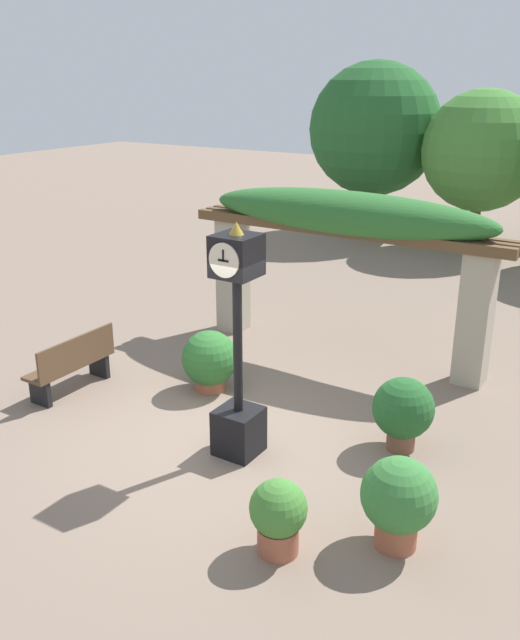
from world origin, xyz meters
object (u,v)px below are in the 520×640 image
Objects in this scene: potted_plant_near_left at (399,499)px; potted_plant_far_left at (210,360)px; park_bench at (72,364)px; potted_plant_near_right at (403,410)px; pedestal_clock at (238,357)px; potted_plant_far_right at (278,515)px.

potted_plant_far_left is at bearing 152.71° from potted_plant_near_left.
potted_plant_far_left is 0.64× the size of park_bench.
potted_plant_far_left is at bearing 178.14° from potted_plant_near_right.
potted_plant_far_left is 2.05m from park_bench.
potted_plant_near_left is (2.35, -0.65, -0.76)m from pedestal_clock.
potted_plant_near_right is at bearing 34.38° from pedestal_clock.
park_bench is (-3.08, 0.14, -0.88)m from pedestal_clock.
potted_plant_near_right is (-0.65, 1.82, -0.00)m from potted_plant_near_left.
pedestal_clock is at bearing 135.38° from potted_plant_far_right.
potted_plant_far_right is 0.55× the size of park_bench.
potted_plant_near_right is 2.56m from potted_plant_far_right.
potted_plant_far_right is 4.72m from park_bench.
pedestal_clock reaches higher than potted_plant_near_right.
potted_plant_near_left is 1.05× the size of potted_plant_far_left.
potted_plant_near_left is 1.23× the size of potted_plant_far_right.
potted_plant_near_left is at bearing 36.72° from potted_plant_far_right.
pedestal_clock reaches higher than potted_plant_far_left.
potted_plant_near_left reaches higher than park_bench.
pedestal_clock reaches higher than park_bench.
pedestal_clock is 3.16× the size of potted_plant_far_left.
potted_plant_far_left reaches higher than potted_plant_far_right.
potted_plant_far_left is 3.81m from potted_plant_far_right.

